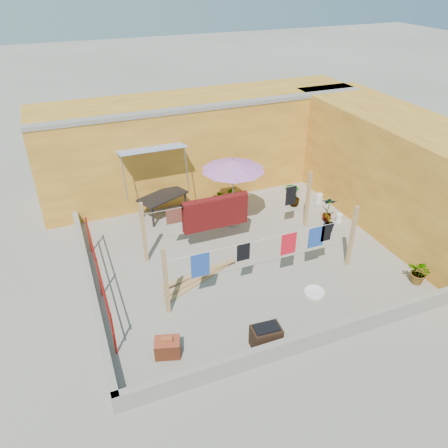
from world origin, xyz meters
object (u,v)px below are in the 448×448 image
Objects in this scene: brazier at (266,337)px; green_hose at (292,188)px; water_jug_a at (319,198)px; white_basin at (314,292)px; outdoor_table at (163,197)px; water_jug_b at (339,218)px; plant_back_a at (224,199)px; patio_umbrella at (233,166)px; brick_stack at (167,347)px.

brazier reaches higher than green_hose.
white_basin is at bearing -123.64° from water_jug_a.
outdoor_table reaches higher than water_jug_a.
water_jug_b is at bearing -26.13° from outdoor_table.
plant_back_a is at bearing 96.21° from white_basin.
brazier is (0.54, -6.22, -0.37)m from outdoor_table.
white_basin reaches higher than green_hose.
brazier is 2.18m from white_basin.
patio_umbrella reaches higher than green_hose.
water_jug_a is at bearing -74.08° from green_hose.
outdoor_table is 3.34× the size of green_hose.
plant_back_a is (-0.51, 4.72, 0.36)m from white_basin.
green_hose is at bearing 105.92° from water_jug_a.
plant_back_a is (3.37, 5.23, 0.21)m from brick_stack.
patio_umbrella is 4.29m from white_basin.
outdoor_table is at bearing 153.87° from water_jug_b.
water_jug_b is at bearing -84.79° from green_hose.
brazier is at bearing -139.70° from water_jug_b.
patio_umbrella reaches higher than white_basin.
brick_stack is 7.20m from water_jug_b.
brick_stack is 7.98m from water_jug_a.
brazier is at bearing -15.80° from brick_stack.
plant_back_a is (1.37, 5.80, 0.13)m from brazier.
brick_stack is at bearing -153.52° from water_jug_b.
water_jug_b is at bearing -18.84° from patio_umbrella.
patio_umbrella is 2.65m from outdoor_table.
plant_back_a reaches higher than brazier.
water_jug_a is 1.15× the size of water_jug_b.
patio_umbrella is at bearing 52.68° from brick_stack.
brazier reaches higher than water_jug_b.
white_basin is 1.46× the size of water_jug_a.
water_jug_b is at bearing 40.30° from brazier.
outdoor_table is at bearing 115.27° from white_basin.
white_basin is at bearing 7.55° from brick_stack.
outdoor_table reaches higher than water_jug_b.
plant_back_a is (0.09, 0.94, -1.59)m from patio_umbrella.
outdoor_table reaches higher than brick_stack.
brazier is 5.84m from water_jug_b.
plant_back_a is at bearing 57.24° from brick_stack.
outdoor_table is at bearing 167.44° from plant_back_a.
green_hose is 0.63× the size of plant_back_a.
outdoor_table is at bearing 75.62° from brick_stack.
white_basin is 3.72m from water_jug_b.
brazier is (-1.28, -4.86, -1.72)m from patio_umbrella.
outdoor_table is 6.26m from brazier.
plant_back_a is at bearing 84.28° from patio_umbrella.
white_basin is 0.65× the size of plant_back_a.
water_jug_b is at bearing -33.31° from plant_back_a.
water_jug_a is (2.68, 4.03, 0.11)m from white_basin.
patio_umbrella is at bearing -36.90° from outdoor_table.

